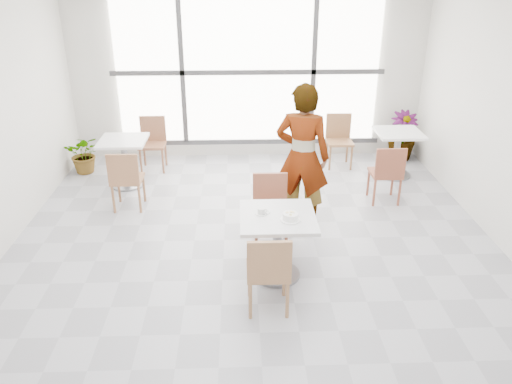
{
  "coord_description": "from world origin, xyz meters",
  "views": [
    {
      "loc": [
        -0.17,
        -5.07,
        3.2
      ],
      "look_at": [
        0.0,
        -0.3,
        1.0
      ],
      "focal_mm": 35.28,
      "sensor_mm": 36.0,
      "label": 1
    }
  ],
  "objects_px": {
    "bg_table_left": "(125,156)",
    "person": "(302,157)",
    "oatmeal_bowl": "(290,217)",
    "plant_left": "(85,154)",
    "chair_far": "(270,205)",
    "plant_right": "(402,136)",
    "bg_table_right": "(397,147)",
    "bg_chair_right_near": "(387,171)",
    "bg_chair_left_far": "(153,139)",
    "coffee_cup": "(262,211)",
    "main_table": "(277,234)",
    "bg_chair_right_far": "(339,137)",
    "bg_chair_left_near": "(126,177)",
    "chair_near": "(269,269)"
  },
  "relations": [
    {
      "from": "chair_far",
      "to": "bg_chair_left_near",
      "type": "xyz_separation_m",
      "value": [
        -1.93,
        0.93,
        0.0
      ]
    },
    {
      "from": "oatmeal_bowl",
      "to": "bg_chair_right_far",
      "type": "relative_size",
      "value": 0.24
    },
    {
      "from": "main_table",
      "to": "person",
      "type": "height_order",
      "value": "person"
    },
    {
      "from": "person",
      "to": "bg_table_left",
      "type": "bearing_deg",
      "value": -11.39
    },
    {
      "from": "oatmeal_bowl",
      "to": "coffee_cup",
      "type": "distance_m",
      "value": 0.33
    },
    {
      "from": "bg_table_left",
      "to": "person",
      "type": "bearing_deg",
      "value": -27.83
    },
    {
      "from": "bg_chair_left_far",
      "to": "bg_chair_right_near",
      "type": "xyz_separation_m",
      "value": [
        3.52,
        -1.5,
        0.0
      ]
    },
    {
      "from": "chair_near",
      "to": "bg_chair_right_far",
      "type": "bearing_deg",
      "value": -109.7
    },
    {
      "from": "bg_table_right",
      "to": "bg_chair_right_near",
      "type": "height_order",
      "value": "bg_chair_right_near"
    },
    {
      "from": "person",
      "to": "plant_right",
      "type": "height_order",
      "value": "person"
    },
    {
      "from": "bg_table_left",
      "to": "chair_near",
      "type": "bearing_deg",
      "value": -57.75
    },
    {
      "from": "bg_table_right",
      "to": "plant_right",
      "type": "bearing_deg",
      "value": 67.24
    },
    {
      "from": "plant_left",
      "to": "bg_table_left",
      "type": "bearing_deg",
      "value": -36.05
    },
    {
      "from": "chair_near",
      "to": "bg_chair_left_near",
      "type": "bearing_deg",
      "value": -51.98
    },
    {
      "from": "bg_table_right",
      "to": "plant_left",
      "type": "bearing_deg",
      "value": 176.25
    },
    {
      "from": "bg_table_right",
      "to": "coffee_cup",
      "type": "bearing_deg",
      "value": -129.84
    },
    {
      "from": "plant_right",
      "to": "bg_table_right",
      "type": "bearing_deg",
      "value": -112.76
    },
    {
      "from": "chair_far",
      "to": "main_table",
      "type": "bearing_deg",
      "value": -87.87
    },
    {
      "from": "person",
      "to": "bg_chair_left_far",
      "type": "distance_m",
      "value": 3.08
    },
    {
      "from": "bg_table_left",
      "to": "bg_table_right",
      "type": "relative_size",
      "value": 1.0
    },
    {
      "from": "bg_chair_left_far",
      "to": "bg_chair_left_near",
      "type": "bearing_deg",
      "value": -94.71
    },
    {
      "from": "bg_table_left",
      "to": "bg_chair_right_near",
      "type": "distance_m",
      "value": 3.92
    },
    {
      "from": "oatmeal_bowl",
      "to": "bg_chair_left_near",
      "type": "relative_size",
      "value": 0.24
    },
    {
      "from": "chair_near",
      "to": "plant_right",
      "type": "distance_m",
      "value": 4.93
    },
    {
      "from": "bg_chair_right_near",
      "to": "plant_left",
      "type": "height_order",
      "value": "bg_chair_right_near"
    },
    {
      "from": "chair_far",
      "to": "bg_table_right",
      "type": "distance_m",
      "value": 2.96
    },
    {
      "from": "chair_near",
      "to": "bg_chair_left_near",
      "type": "xyz_separation_m",
      "value": [
        -1.83,
        2.34,
        0.0
      ]
    },
    {
      "from": "coffee_cup",
      "to": "chair_near",
      "type": "bearing_deg",
      "value": -86.88
    },
    {
      "from": "bg_table_left",
      "to": "bg_table_right",
      "type": "bearing_deg",
      "value": 3.13
    },
    {
      "from": "bg_chair_right_near",
      "to": "person",
      "type": "bearing_deg",
      "value": 24.07
    },
    {
      "from": "person",
      "to": "bg_chair_right_near",
      "type": "xyz_separation_m",
      "value": [
        1.29,
        0.58,
        -0.44
      ]
    },
    {
      "from": "main_table",
      "to": "bg_chair_right_near",
      "type": "xyz_separation_m",
      "value": [
        1.69,
        1.79,
        -0.02
      ]
    },
    {
      "from": "bg_chair_left_far",
      "to": "plant_left",
      "type": "height_order",
      "value": "bg_chair_left_far"
    },
    {
      "from": "oatmeal_bowl",
      "to": "person",
      "type": "distance_m",
      "value": 1.37
    },
    {
      "from": "bg_chair_right_far",
      "to": "person",
      "type": "bearing_deg",
      "value": -112.83
    },
    {
      "from": "bg_table_left",
      "to": "bg_chair_right_far",
      "type": "bearing_deg",
      "value": 12.64
    },
    {
      "from": "plant_left",
      "to": "plant_right",
      "type": "xyz_separation_m",
      "value": [
        5.38,
        0.43,
        0.1
      ]
    },
    {
      "from": "person",
      "to": "plant_left",
      "type": "relative_size",
      "value": 2.91
    },
    {
      "from": "chair_far",
      "to": "oatmeal_bowl",
      "type": "xyz_separation_m",
      "value": [
        0.15,
        -0.89,
        0.29
      ]
    },
    {
      "from": "person",
      "to": "plant_right",
      "type": "xyz_separation_m",
      "value": [
        2.05,
        2.34,
        -0.52
      ]
    },
    {
      "from": "main_table",
      "to": "chair_far",
      "type": "xyz_separation_m",
      "value": [
        -0.03,
        0.77,
        -0.02
      ]
    },
    {
      "from": "bg_table_right",
      "to": "plant_right",
      "type": "distance_m",
      "value": 0.83
    },
    {
      "from": "bg_table_right",
      "to": "bg_chair_left_far",
      "type": "xyz_separation_m",
      "value": [
        -3.96,
        0.5,
        0.01
      ]
    },
    {
      "from": "plant_left",
      "to": "chair_far",
      "type": "bearing_deg",
      "value": -39.09
    },
    {
      "from": "chair_far",
      "to": "plant_left",
      "type": "distance_m",
      "value": 3.74
    },
    {
      "from": "chair_far",
      "to": "bg_chair_right_near",
      "type": "height_order",
      "value": "same"
    },
    {
      "from": "chair_near",
      "to": "coffee_cup",
      "type": "bearing_deg",
      "value": -86.88
    },
    {
      "from": "bg_chair_left_near",
      "to": "plant_left",
      "type": "xyz_separation_m",
      "value": [
        -0.97,
        1.43,
        -0.18
      ]
    },
    {
      "from": "oatmeal_bowl",
      "to": "bg_chair_left_far",
      "type": "relative_size",
      "value": 0.24
    },
    {
      "from": "coffee_cup",
      "to": "bg_chair_left_far",
      "type": "xyz_separation_m",
      "value": [
        -1.66,
        3.25,
        -0.28
      ]
    }
  ]
}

